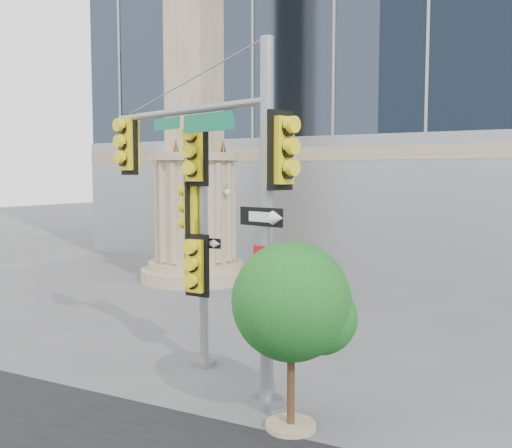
% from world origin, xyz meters
% --- Properties ---
extents(ground, '(120.00, 120.00, 0.00)m').
position_xyz_m(ground, '(0.00, 0.00, 0.00)').
color(ground, '#545456').
rests_on(ground, ground).
extents(monument, '(4.40, 4.40, 16.60)m').
position_xyz_m(monument, '(-6.00, 9.00, 5.52)').
color(monument, gray).
rests_on(monument, ground).
extents(main_signal_pole, '(4.99, 1.90, 6.62)m').
position_xyz_m(main_signal_pole, '(0.97, -0.70, 4.10)').
color(main_signal_pole, slate).
rests_on(main_signal_pole, ground).
extents(secondary_signal_pole, '(0.93, 0.71, 5.42)m').
position_xyz_m(secondary_signal_pole, '(-0.16, 0.20, 3.18)').
color(secondary_signal_pole, slate).
rests_on(secondary_signal_pole, ground).
extents(street_tree, '(2.01, 1.97, 3.14)m').
position_xyz_m(street_tree, '(2.94, -1.72, 2.07)').
color(street_tree, gray).
rests_on(street_tree, ground).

